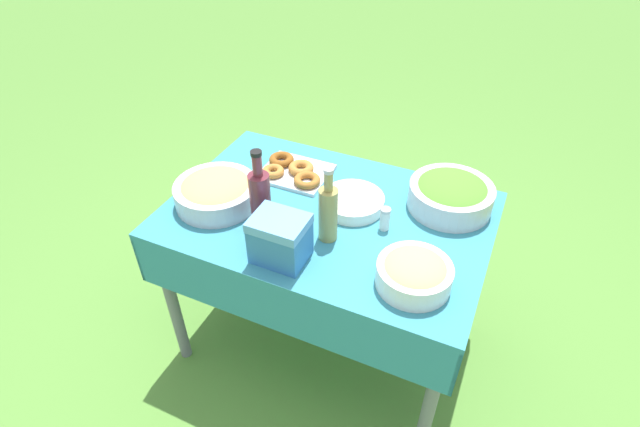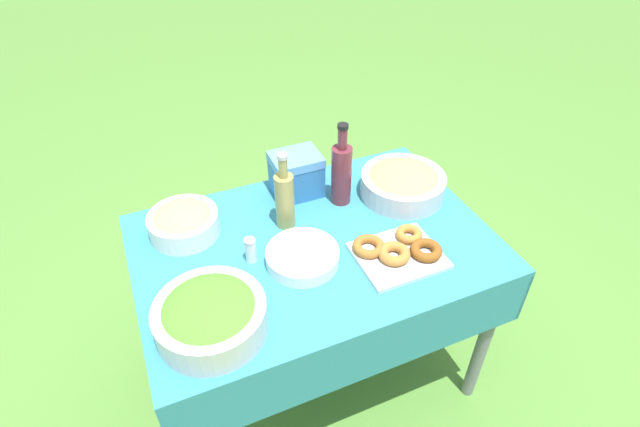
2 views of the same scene
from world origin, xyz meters
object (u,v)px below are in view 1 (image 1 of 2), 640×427
at_px(salad_bowl, 451,194).
at_px(olive_oil_bottle, 328,212).
at_px(donut_platter, 294,171).
at_px(pasta_bowl, 414,273).
at_px(bread_bowl, 216,191).
at_px(plate_stack, 353,202).
at_px(cooler_box, 280,239).
at_px(wine_bottle, 260,199).

distance_m(salad_bowl, olive_oil_bottle, 0.52).
height_order(salad_bowl, donut_platter, salad_bowl).
relative_size(pasta_bowl, olive_oil_bottle, 0.83).
relative_size(salad_bowl, bread_bowl, 0.99).
xyz_separation_m(plate_stack, cooler_box, (-0.12, -0.37, 0.06)).
bearing_deg(bread_bowl, pasta_bowl, -7.29).
relative_size(salad_bowl, cooler_box, 1.75).
bearing_deg(wine_bottle, olive_oil_bottle, 11.56).
relative_size(plate_stack, olive_oil_bottle, 0.82).
xyz_separation_m(olive_oil_bottle, cooler_box, (-0.11, -0.16, -0.03)).
bearing_deg(olive_oil_bottle, pasta_bowl, -15.67).
bearing_deg(wine_bottle, bread_bowl, 166.24).
bearing_deg(salad_bowl, donut_platter, -175.14).
height_order(salad_bowl, pasta_bowl, salad_bowl).
xyz_separation_m(pasta_bowl, olive_oil_bottle, (-0.35, 0.10, 0.07)).
distance_m(donut_platter, wine_bottle, 0.38).
bearing_deg(salad_bowl, wine_bottle, -145.76).
distance_m(donut_platter, cooler_box, 0.51).
bearing_deg(olive_oil_bottle, bread_bowl, 178.98).
height_order(salad_bowl, bread_bowl, salad_bowl).
xyz_separation_m(salad_bowl, wine_bottle, (-0.61, -0.41, 0.07)).
distance_m(salad_bowl, plate_stack, 0.38).
relative_size(donut_platter, cooler_box, 1.67).
xyz_separation_m(pasta_bowl, wine_bottle, (-0.59, 0.05, 0.08)).
bearing_deg(pasta_bowl, wine_bottle, 175.38).
bearing_deg(salad_bowl, bread_bowl, -157.28).
bearing_deg(olive_oil_bottle, donut_platter, 133.83).
relative_size(pasta_bowl, plate_stack, 1.01).
distance_m(donut_platter, olive_oil_bottle, 0.44).
distance_m(salad_bowl, wine_bottle, 0.74).
bearing_deg(salad_bowl, pasta_bowl, -91.63).
relative_size(pasta_bowl, wine_bottle, 0.75).
height_order(pasta_bowl, bread_bowl, bread_bowl).
distance_m(plate_stack, cooler_box, 0.40).
height_order(olive_oil_bottle, cooler_box, olive_oil_bottle).
height_order(pasta_bowl, cooler_box, cooler_box).
distance_m(pasta_bowl, donut_platter, 0.76).
bearing_deg(plate_stack, wine_bottle, -135.51).
bearing_deg(plate_stack, pasta_bowl, -42.43).
bearing_deg(pasta_bowl, cooler_box, -171.66).
bearing_deg(wine_bottle, pasta_bowl, -4.62).
height_order(salad_bowl, plate_stack, salad_bowl).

